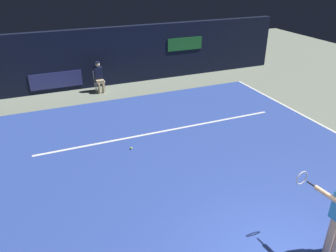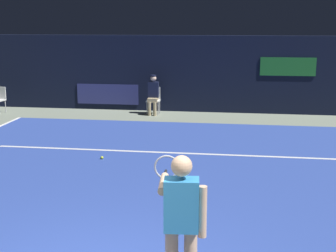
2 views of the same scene
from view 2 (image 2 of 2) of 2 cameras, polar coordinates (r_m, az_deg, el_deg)
The scene contains 7 objects.
ground_plane at distance 9.44m, azimuth -1.93°, elevation -6.36°, with size 32.55×32.55×0.00m, color gray.
court_surface at distance 9.44m, azimuth -1.93°, elevation -6.33°, with size 10.72×10.68×0.01m, color #2D479E.
line_service at distance 11.20m, azimuth -0.25°, elevation -3.23°, with size 8.37×0.10×0.01m, color white.
back_wall at distance 16.32m, azimuth 2.57°, elevation 6.32°, with size 16.40×0.33×2.60m.
tennis_player at distance 5.06m, azimuth 1.59°, elevation -11.60°, with size 0.68×0.93×1.73m.
line_judge_on_chair at distance 15.78m, azimuth -1.80°, elevation 3.87°, with size 0.45×0.54×1.32m.
tennis_ball at distance 10.79m, azimuth -7.98°, elevation -3.80°, with size 0.07×0.07×0.07m, color #CCE033.
Camera 2 is at (1.58, -4.45, 3.05)m, focal length 50.44 mm.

